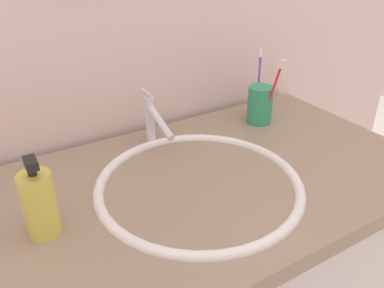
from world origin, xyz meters
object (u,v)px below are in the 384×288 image
object	(u,v)px
toothbrush_cup	(260,105)
toothbrush_purple	(259,79)
faucet	(153,120)
toothbrush_red	(273,89)
soap_dispenser	(39,204)

from	to	relation	value
toothbrush_cup	toothbrush_purple	xyz separation A→B (m)	(0.02, 0.04, 0.06)
faucet	toothbrush_red	world-z (taller)	toothbrush_red
toothbrush_cup	toothbrush_red	bearing A→B (deg)	-82.01
toothbrush_cup	toothbrush_purple	distance (m)	0.08
toothbrush_cup	soap_dispenser	size ratio (longest dim) A/B	0.66
faucet	toothbrush_purple	xyz separation A→B (m)	(0.35, 0.01, 0.04)
toothbrush_cup	toothbrush_red	xyz separation A→B (m)	(0.01, -0.04, 0.06)
toothbrush_cup	faucet	bearing A→B (deg)	173.85
soap_dispenser	toothbrush_purple	bearing A→B (deg)	17.26
soap_dispenser	toothbrush_red	bearing A→B (deg)	10.96
toothbrush_cup	soap_dispenser	bearing A→B (deg)	-165.44
toothbrush_red	soap_dispenser	bearing A→B (deg)	-169.04
toothbrush_red	soap_dispenser	xyz separation A→B (m)	(-0.66, -0.13, -0.05)
toothbrush_purple	toothbrush_red	bearing A→B (deg)	-102.75
toothbrush_purple	soap_dispenser	distance (m)	0.71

